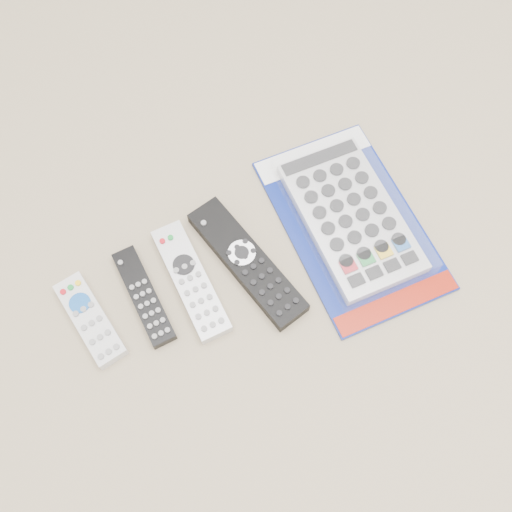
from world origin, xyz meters
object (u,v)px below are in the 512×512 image
remote_slim_black (144,297)px  remote_silver_dvd (191,281)px  remote_small_grey (90,320)px  remote_large_black (247,262)px  jumbo_remote_packaged (351,216)px

remote_slim_black → remote_silver_dvd: remote_silver_dvd is taller
remote_small_grey → remote_large_black: remote_large_black is taller
remote_small_grey → remote_silver_dvd: (0.16, -0.03, -0.00)m
remote_large_black → remote_small_grey: bearing=163.6°
remote_large_black → jumbo_remote_packaged: size_ratio=0.67×
remote_silver_dvd → jumbo_remote_packaged: jumbo_remote_packaged is taller
remote_small_grey → remote_silver_dvd: same height
remote_small_grey → remote_silver_dvd: 0.16m
jumbo_remote_packaged → remote_slim_black: bearing=178.9°
remote_small_grey → jumbo_remote_packaged: jumbo_remote_packaged is taller
remote_small_grey → remote_large_black: 0.25m
remote_large_black → jumbo_remote_packaged: bearing=-13.2°
remote_silver_dvd → jumbo_remote_packaged: size_ratio=0.56×
remote_small_grey → remote_slim_black: size_ratio=0.90×
remote_large_black → remote_slim_black: bearing=161.5°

